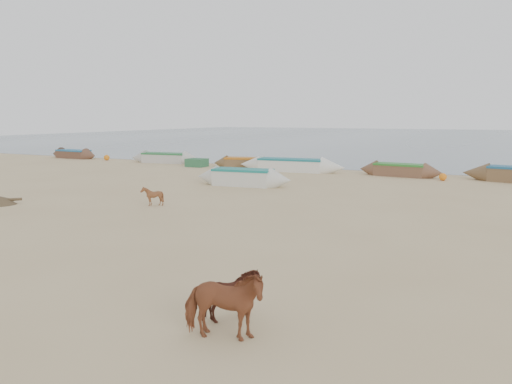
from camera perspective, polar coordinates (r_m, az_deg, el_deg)
ground at (r=15.02m, az=-6.77°, el=-5.84°), size 140.00×140.00×0.00m
sea at (r=94.60m, az=21.39°, el=5.80°), size 160.00×160.00×0.00m
cow_adult at (r=8.57m, az=-3.78°, el=-12.76°), size 1.58×1.02×1.23m
calf_front at (r=21.46m, az=-11.78°, el=-0.46°), size 0.83×0.75×0.83m
calf_right at (r=9.33m, az=-2.81°, el=-11.87°), size 0.99×1.09×0.95m
near_canoe at (r=27.09m, az=-1.51°, el=1.69°), size 5.54×1.81×0.92m
waterline_canoes at (r=33.48m, az=12.14°, el=2.75°), size 58.21×3.56×0.90m
beach_clutter at (r=32.55m, az=19.05°, el=2.10°), size 45.28×3.74×0.64m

